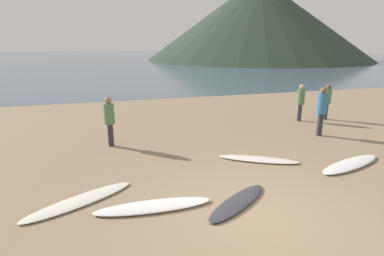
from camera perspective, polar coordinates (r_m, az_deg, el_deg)
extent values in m
cube|color=#8C7559|center=(15.48, -5.27, 2.75)|extent=(120.00, 120.00, 0.20)
cube|color=#475B6B|center=(68.44, -14.15, 12.61)|extent=(140.00, 100.00, 0.01)
cone|color=#28382B|center=(62.05, 12.10, 19.22)|extent=(41.53, 41.53, 14.66)
ellipsoid|color=silver|center=(7.31, -20.20, -12.66)|extent=(2.48, 1.69, 0.07)
ellipsoid|color=white|center=(6.71, -7.20, -14.33)|extent=(2.52, 0.66, 0.10)
ellipsoid|color=#333338|center=(6.89, 8.60, -13.55)|extent=(1.98, 1.58, 0.08)
ellipsoid|color=silver|center=(9.28, 12.31, -5.74)|extent=(2.27, 1.58, 0.09)
ellipsoid|color=white|center=(9.82, 27.57, -6.01)|extent=(2.56, 1.28, 0.10)
cylinder|color=#2D2D38|center=(10.57, -14.98, -1.25)|extent=(0.19, 0.19, 0.78)
cylinder|color=#4C7A4C|center=(10.38, -15.27, 2.60)|extent=(0.34, 0.34, 0.68)
sphere|color=#936B4C|center=(10.29, -15.45, 5.04)|extent=(0.22, 0.22, 0.22)
cylinder|color=#2D2D38|center=(12.31, 22.81, 0.60)|extent=(0.20, 0.20, 0.84)
cylinder|color=teal|center=(12.14, 23.21, 4.19)|extent=(0.37, 0.37, 0.73)
sphere|color=brown|center=(12.07, 23.46, 6.44)|extent=(0.24, 0.24, 0.24)
cylinder|color=#2D2D38|center=(15.02, 23.75, 2.87)|extent=(0.18, 0.18, 0.73)
cylinder|color=#4C7A4C|center=(14.90, 24.05, 5.44)|extent=(0.32, 0.32, 0.64)
sphere|color=brown|center=(14.84, 24.23, 7.05)|extent=(0.21, 0.21, 0.21)
cylinder|color=#2D2D38|center=(14.31, 19.47, 2.76)|extent=(0.18, 0.18, 0.75)
cylinder|color=#4C7A4C|center=(14.18, 19.73, 5.52)|extent=(0.33, 0.33, 0.65)
sphere|color=tan|center=(14.12, 19.90, 7.24)|extent=(0.21, 0.21, 0.21)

